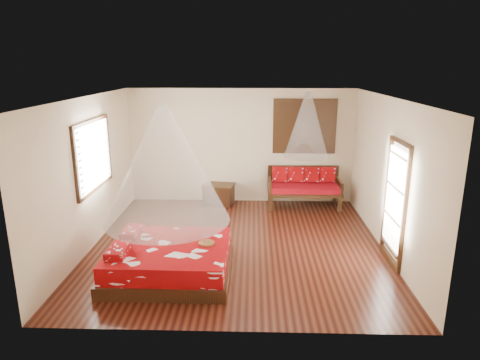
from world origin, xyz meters
The scene contains 10 objects.
room centered at (0.00, 0.00, 1.40)m, with size 5.54×5.54×2.84m.
bed centered at (-1.08, -1.20, 0.25)m, with size 2.00×1.81×0.63m.
daybed centered at (1.53, 2.38, 0.52)m, with size 1.74×0.77×0.94m.
storage_chest centered at (-0.54, 2.45, 0.25)m, with size 0.82×0.66×0.50m.
shutter_panel centered at (1.53, 2.72, 1.90)m, with size 1.52×0.06×1.32m.
window_left centered at (-2.71, 0.20, 1.70)m, with size 0.10×1.74×1.34m.
glazed_door centered at (2.72, -0.60, 1.07)m, with size 0.08×1.02×2.16m.
wine_tray centered at (-0.46, -1.10, 0.56)m, with size 0.27×0.27×0.22m.
mosquito_net_main centered at (-1.06, -1.20, 1.85)m, with size 1.99×1.99×1.80m, color white.
mosquito_net_daybed centered at (1.53, 2.25, 2.00)m, with size 1.03×1.03×1.50m, color white.
Camera 1 is at (0.29, -7.59, 3.39)m, focal length 32.00 mm.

